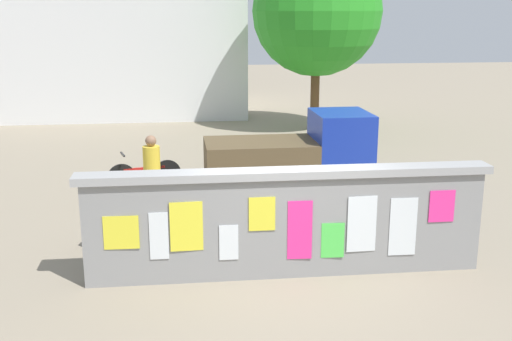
{
  "coord_description": "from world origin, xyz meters",
  "views": [
    {
      "loc": [
        -1.54,
        -8.95,
        4.03
      ],
      "look_at": [
        -0.33,
        1.24,
        1.38
      ],
      "focal_mm": 43.81,
      "sensor_mm": 36.0,
      "label": 1
    }
  ],
  "objects_px": {
    "bicycle_far": "(145,175)",
    "motorcycle": "(137,225)",
    "tree_roadside": "(317,11)",
    "bicycle_near": "(289,227)",
    "auto_rickshaw_truck": "(296,156)",
    "person_walking": "(152,166)"
  },
  "relations": [
    {
      "from": "person_walking",
      "to": "tree_roadside",
      "type": "height_order",
      "value": "tree_roadside"
    },
    {
      "from": "tree_roadside",
      "to": "motorcycle",
      "type": "bearing_deg",
      "value": -116.68
    },
    {
      "from": "auto_rickshaw_truck",
      "to": "tree_roadside",
      "type": "height_order",
      "value": "tree_roadside"
    },
    {
      "from": "person_walking",
      "to": "tree_roadside",
      "type": "bearing_deg",
      "value": 59.23
    },
    {
      "from": "bicycle_far",
      "to": "tree_roadside",
      "type": "bearing_deg",
      "value": 51.85
    },
    {
      "from": "bicycle_far",
      "to": "tree_roadside",
      "type": "xyz_separation_m",
      "value": [
        5.41,
        6.89,
        3.61
      ]
    },
    {
      "from": "auto_rickshaw_truck",
      "to": "bicycle_near",
      "type": "distance_m",
      "value": 3.22
    },
    {
      "from": "motorcycle",
      "to": "auto_rickshaw_truck",
      "type": "bearing_deg",
      "value": 41.7
    },
    {
      "from": "auto_rickshaw_truck",
      "to": "person_walking",
      "type": "relative_size",
      "value": 2.23
    },
    {
      "from": "tree_roadside",
      "to": "auto_rickshaw_truck",
      "type": "bearing_deg",
      "value": -104.86
    },
    {
      "from": "person_walking",
      "to": "tree_roadside",
      "type": "xyz_separation_m",
      "value": [
        5.15,
        8.65,
        2.99
      ]
    },
    {
      "from": "motorcycle",
      "to": "person_walking",
      "type": "bearing_deg",
      "value": 84.38
    },
    {
      "from": "tree_roadside",
      "to": "bicycle_near",
      "type": "bearing_deg",
      "value": -104.14
    },
    {
      "from": "motorcycle",
      "to": "bicycle_near",
      "type": "xyz_separation_m",
      "value": [
        2.62,
        -0.16,
        -0.1
      ]
    },
    {
      "from": "bicycle_near",
      "to": "tree_roadside",
      "type": "height_order",
      "value": "tree_roadside"
    },
    {
      "from": "motorcycle",
      "to": "tree_roadside",
      "type": "bearing_deg",
      "value": 63.32
    },
    {
      "from": "bicycle_far",
      "to": "motorcycle",
      "type": "bearing_deg",
      "value": -88.95
    },
    {
      "from": "auto_rickshaw_truck",
      "to": "person_walking",
      "type": "bearing_deg",
      "value": -162.94
    },
    {
      "from": "bicycle_near",
      "to": "person_walking",
      "type": "bearing_deg",
      "value": 138.48
    },
    {
      "from": "auto_rickshaw_truck",
      "to": "tree_roadside",
      "type": "relative_size",
      "value": 0.59
    },
    {
      "from": "motorcycle",
      "to": "bicycle_far",
      "type": "xyz_separation_m",
      "value": [
        -0.07,
        3.75,
        -0.1
      ]
    },
    {
      "from": "auto_rickshaw_truck",
      "to": "bicycle_near",
      "type": "height_order",
      "value": "auto_rickshaw_truck"
    }
  ]
}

